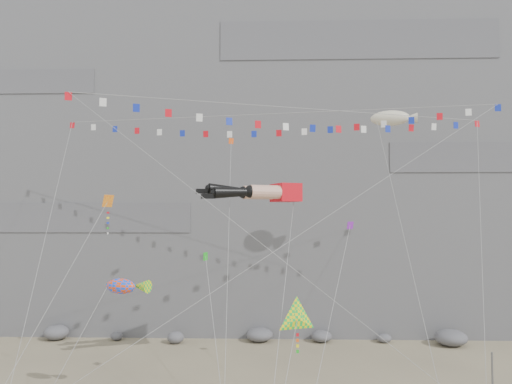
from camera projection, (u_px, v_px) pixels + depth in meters
cliff at (262, 117)px, 64.48m from camera, size 80.00×28.00×50.00m
talus_boulders at (260, 335)px, 48.33m from camera, size 60.00×3.00×1.20m
legs_kite at (260, 192)px, 37.37m from camera, size 7.88×16.91×20.81m
flag_banner_upper at (266, 114)px, 42.35m from camera, size 36.03×17.31×29.11m
flag_banner_lower at (299, 108)px, 37.39m from camera, size 30.73×12.18×23.80m
harlequin_kite at (108, 202)px, 35.02m from camera, size 5.63×8.55×15.87m
fish_windsock at (121, 286)px, 32.03m from camera, size 5.91×4.61×9.26m
delta_kite at (297, 319)px, 28.96m from camera, size 2.94×5.60×8.35m
blimp_windsock at (390, 119)px, 41.54m from camera, size 4.32×11.54×22.80m
small_kite_a at (231, 146)px, 40.58m from camera, size 1.40×14.64×23.05m
small_kite_b at (350, 227)px, 36.69m from camera, size 4.91×11.38×16.19m
small_kite_c at (206, 258)px, 33.68m from camera, size 2.91×8.38×12.35m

